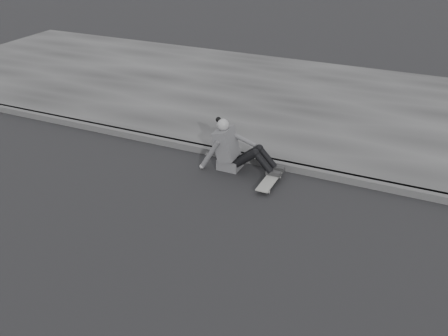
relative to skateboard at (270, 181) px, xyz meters
name	(u,v)px	position (x,y,z in m)	size (l,w,h in m)	color
ground	(350,294)	(1.69, -1.99, -0.07)	(80.00, 80.00, 0.00)	black
curb	(386,186)	(1.69, 0.59, -0.01)	(24.00, 0.16, 0.12)	#444444
sidewalk	(409,118)	(1.69, 3.61, -0.01)	(24.00, 6.00, 0.12)	#383838
skateboard	(270,181)	(0.00, 0.00, 0.00)	(0.20, 0.78, 0.09)	gray
seated_woman	(234,149)	(-0.73, 0.25, 0.29)	(1.38, 0.46, 0.88)	#4C4D4F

